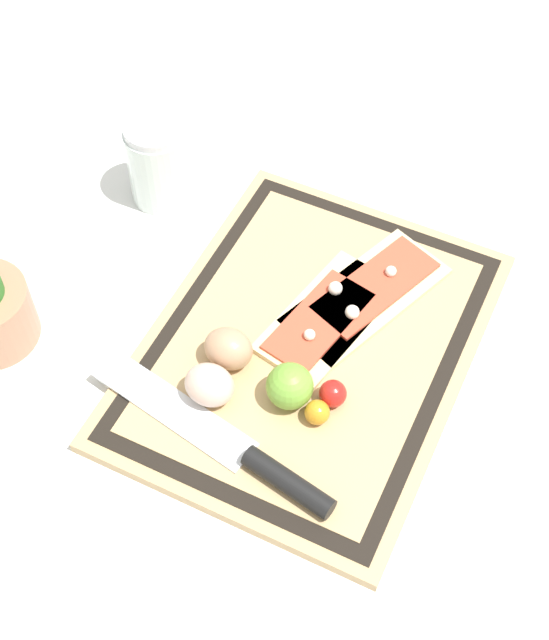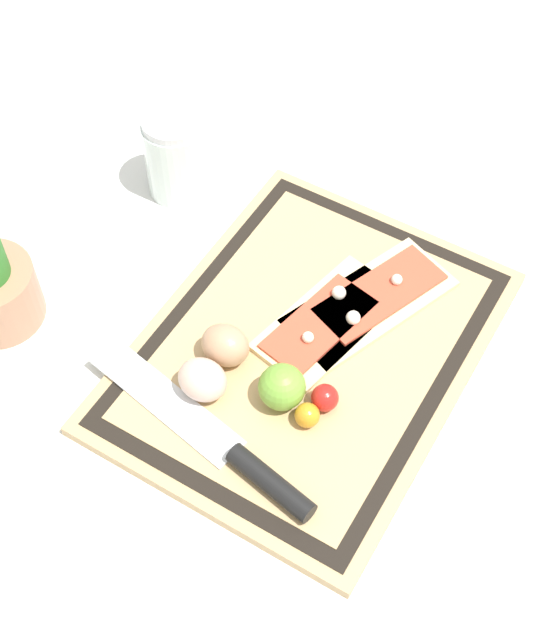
{
  "view_description": "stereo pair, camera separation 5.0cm",
  "coord_description": "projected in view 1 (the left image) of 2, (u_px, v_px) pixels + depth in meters",
  "views": [
    {
      "loc": [
        -0.51,
        -0.2,
        0.82
      ],
      "look_at": [
        0.0,
        0.04,
        0.03
      ],
      "focal_mm": 50.0,
      "sensor_mm": 36.0,
      "label": 1
    },
    {
      "loc": [
        -0.49,
        -0.25,
        0.82
      ],
      "look_at": [
        0.0,
        0.04,
        0.03
      ],
      "focal_mm": 50.0,
      "sensor_mm": 36.0,
      "label": 2
    }
  ],
  "objects": [
    {
      "name": "knife",
      "position": [
        249.0,
        457.0,
        0.88
      ],
      "size": [
        0.09,
        0.3,
        0.02
      ],
      "color": "silver",
      "rests_on": "cutting_board"
    },
    {
      "name": "egg_brown",
      "position": [
        228.0,
        349.0,
        0.94
      ],
      "size": [
        0.04,
        0.05,
        0.04
      ],
      "primitive_type": "ellipsoid",
      "color": "tan",
      "rests_on": "cutting_board"
    },
    {
      "name": "cutting_board",
      "position": [
        309.0,
        347.0,
        0.98
      ],
      "size": [
        0.44,
        0.34,
        0.02
      ],
      "color": "tan",
      "rests_on": "ground_plane"
    },
    {
      "name": "ground_plane",
      "position": [
        309.0,
        352.0,
        0.98
      ],
      "size": [
        6.0,
        6.0,
        0.0
      ],
      "primitive_type": "plane",
      "color": "silver"
    },
    {
      "name": "cherry_tomato_yellow",
      "position": [
        317.0,
        412.0,
        0.9
      ],
      "size": [
        0.03,
        0.03,
        0.03
      ],
      "primitive_type": "sphere",
      "color": "orange",
      "rests_on": "cutting_board"
    },
    {
      "name": "pizza_slice_far",
      "position": [
        327.0,
        318.0,
        0.98
      ],
      "size": [
        0.19,
        0.12,
        0.02
      ],
      "color": "beige",
      "rests_on": "cutting_board"
    },
    {
      "name": "egg_pink",
      "position": [
        210.0,
        385.0,
        0.91
      ],
      "size": [
        0.04,
        0.05,
        0.04
      ],
      "primitive_type": "ellipsoid",
      "color": "beige",
      "rests_on": "cutting_board"
    },
    {
      "name": "lime",
      "position": [
        290.0,
        386.0,
        0.91
      ],
      "size": [
        0.05,
        0.05,
        0.05
      ],
      "primitive_type": "sphere",
      "color": "#70A838",
      "rests_on": "cutting_board"
    },
    {
      "name": "cherry_tomato_red",
      "position": [
        333.0,
        394.0,
        0.91
      ],
      "size": [
        0.03,
        0.03,
        0.03
      ],
      "primitive_type": "sphere",
      "color": "red",
      "rests_on": "cutting_board"
    },
    {
      "name": "pizza_slice_near",
      "position": [
        368.0,
        294.0,
        1.0
      ],
      "size": [
        0.21,
        0.15,
        0.02
      ],
      "color": "beige",
      "rests_on": "cutting_board"
    },
    {
      "name": "sauce_jar",
      "position": [
        159.0,
        166.0,
        1.08
      ],
      "size": [
        0.08,
        0.08,
        0.11
      ],
      "color": "silver",
      "rests_on": "ground_plane"
    }
  ]
}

